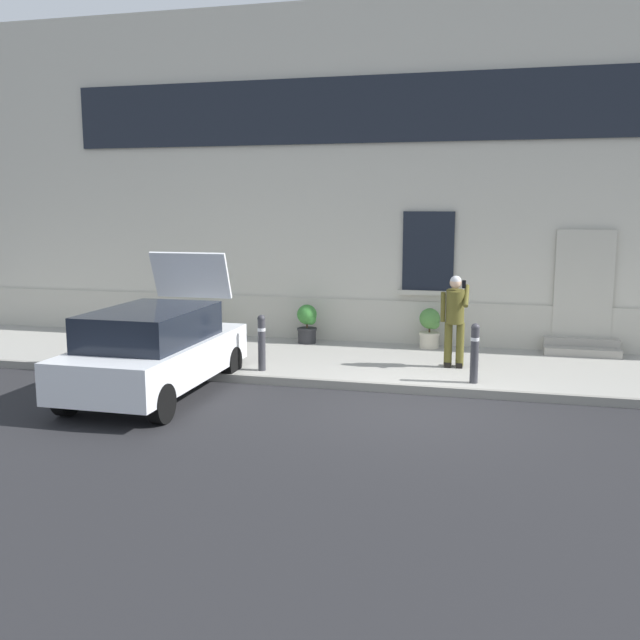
{
  "coord_description": "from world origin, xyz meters",
  "views": [
    {
      "loc": [
        1.25,
        -10.8,
        3.19
      ],
      "look_at": [
        -1.86,
        1.6,
        1.1
      ],
      "focal_mm": 39.67,
      "sensor_mm": 36.0,
      "label": 1
    }
  ],
  "objects_px": {
    "planter_charcoal": "(307,323)",
    "planter_olive": "(192,319)",
    "bollard_far_left": "(262,341)",
    "planter_cream": "(430,327)",
    "hatchback_car_white": "(155,349)",
    "person_on_phone": "(455,315)",
    "bollard_near_person": "(475,351)"
  },
  "relations": [
    {
      "from": "hatchback_car_white",
      "to": "bollard_far_left",
      "type": "relative_size",
      "value": 3.9
    },
    {
      "from": "hatchback_car_white",
      "to": "person_on_phone",
      "type": "bearing_deg",
      "value": 29.12
    },
    {
      "from": "bollard_far_left",
      "to": "planter_olive",
      "type": "height_order",
      "value": "bollard_far_left"
    },
    {
      "from": "hatchback_car_white",
      "to": "planter_cream",
      "type": "xyz_separation_m",
      "value": [
        4.16,
        4.43,
        -0.19
      ]
    },
    {
      "from": "person_on_phone",
      "to": "planter_olive",
      "type": "xyz_separation_m",
      "value": [
        -6.0,
        1.53,
        -0.55
      ]
    },
    {
      "from": "bollard_far_left",
      "to": "planter_cream",
      "type": "height_order",
      "value": "bollard_far_left"
    },
    {
      "from": "hatchback_car_white",
      "to": "planter_olive",
      "type": "bearing_deg",
      "value": 106.26
    },
    {
      "from": "bollard_near_person",
      "to": "planter_charcoal",
      "type": "xyz_separation_m",
      "value": [
        -3.72,
        2.75,
        -0.11
      ]
    },
    {
      "from": "bollard_far_left",
      "to": "person_on_phone",
      "type": "height_order",
      "value": "person_on_phone"
    },
    {
      "from": "hatchback_car_white",
      "to": "bollard_near_person",
      "type": "xyz_separation_m",
      "value": [
        5.19,
        1.58,
        -0.09
      ]
    },
    {
      "from": "bollard_far_left",
      "to": "planter_olive",
      "type": "distance_m",
      "value": 3.66
    },
    {
      "from": "bollard_near_person",
      "to": "bollard_far_left",
      "type": "bearing_deg",
      "value": 180.0
    },
    {
      "from": "person_on_phone",
      "to": "planter_charcoal",
      "type": "xyz_separation_m",
      "value": [
        -3.3,
        1.67,
        -0.55
      ]
    },
    {
      "from": "bollard_far_left",
      "to": "planter_charcoal",
      "type": "distance_m",
      "value": 2.76
    },
    {
      "from": "bollard_far_left",
      "to": "bollard_near_person",
      "type": "bearing_deg",
      "value": 0.0
    },
    {
      "from": "planter_charcoal",
      "to": "planter_olive",
      "type": "bearing_deg",
      "value": -176.95
    },
    {
      "from": "person_on_phone",
      "to": "hatchback_car_white",
      "type": "bearing_deg",
      "value": -156.2
    },
    {
      "from": "bollard_far_left",
      "to": "person_on_phone",
      "type": "xyz_separation_m",
      "value": [
        3.44,
        1.08,
        0.44
      ]
    },
    {
      "from": "bollard_far_left",
      "to": "planter_olive",
      "type": "xyz_separation_m",
      "value": [
        -2.56,
        2.61,
        -0.11
      ]
    },
    {
      "from": "person_on_phone",
      "to": "planter_charcoal",
      "type": "height_order",
      "value": "person_on_phone"
    },
    {
      "from": "bollard_near_person",
      "to": "planter_cream",
      "type": "xyz_separation_m",
      "value": [
        -1.03,
        2.85,
        -0.11
      ]
    },
    {
      "from": "bollard_far_left",
      "to": "planter_olive",
      "type": "bearing_deg",
      "value": 134.48
    },
    {
      "from": "person_on_phone",
      "to": "planter_cream",
      "type": "xyz_separation_m",
      "value": [
        -0.61,
        1.77,
        -0.55
      ]
    },
    {
      "from": "bollard_near_person",
      "to": "planter_cream",
      "type": "bearing_deg",
      "value": 109.8
    },
    {
      "from": "hatchback_car_white",
      "to": "planter_cream",
      "type": "distance_m",
      "value": 6.08
    },
    {
      "from": "bollard_far_left",
      "to": "planter_cream",
      "type": "bearing_deg",
      "value": 45.25
    },
    {
      "from": "bollard_near_person",
      "to": "planter_olive",
      "type": "xyz_separation_m",
      "value": [
        -6.41,
        2.61,
        -0.11
      ]
    },
    {
      "from": "bollard_near_person",
      "to": "planter_olive",
      "type": "bearing_deg",
      "value": 157.85
    },
    {
      "from": "hatchback_car_white",
      "to": "bollard_far_left",
      "type": "height_order",
      "value": "hatchback_car_white"
    },
    {
      "from": "planter_charcoal",
      "to": "planter_cream",
      "type": "height_order",
      "value": "same"
    },
    {
      "from": "planter_olive",
      "to": "planter_cream",
      "type": "height_order",
      "value": "same"
    },
    {
      "from": "person_on_phone",
      "to": "planter_cream",
      "type": "bearing_deg",
      "value": 103.83
    }
  ]
}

